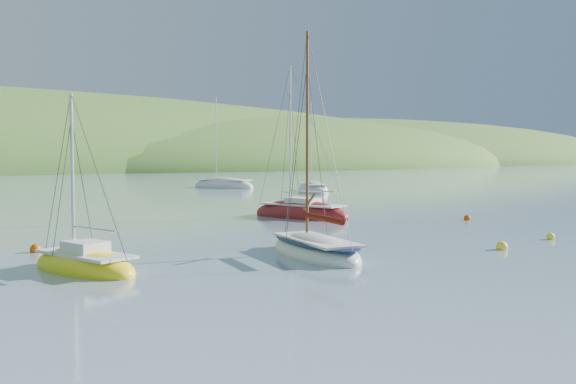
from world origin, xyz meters
TOP-DOWN VIEW (x-y plane):
  - ground at (0.00, 0.00)m, footprint 700.00×700.00m
  - daysailer_white at (-2.25, 4.14)m, footprint 3.60×6.69m
  - sloop_red at (6.75, 17.15)m, footprint 4.53×7.63m
  - sailboat_yellow at (-10.89, 6.24)m, footprint 3.34×5.50m
  - distant_sloop_b at (21.17, 52.38)m, footprint 6.20×9.07m
  - distant_sloop_d at (24.35, 38.54)m, footprint 5.77×8.31m
  - mooring_buoys at (1.92, 5.06)m, footprint 25.84×11.34m

SIDE VIEW (x-z plane):
  - ground at x=0.00m, z-range 0.00..0.00m
  - mooring_buoys at x=1.92m, z-range -0.13..0.37m
  - sailboat_yellow at x=-10.89m, z-range -3.25..3.59m
  - distant_sloop_d at x=24.35m, z-range -5.42..5.80m
  - distant_sloop_b at x=21.17m, z-range -5.92..6.32m
  - sloop_red at x=6.75m, z-range -5.13..5.55m
  - daysailer_white at x=-2.25m, z-range -4.65..5.09m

